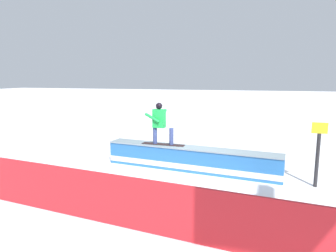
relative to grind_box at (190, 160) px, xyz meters
name	(u,v)px	position (x,y,z in m)	size (l,w,h in m)	color
ground_plane	(190,170)	(0.00, 0.00, -0.35)	(120.00, 120.00, 0.00)	white
grind_box	(190,160)	(0.00, 0.00, 0.00)	(5.81, 1.35, 0.78)	#296CB9
snowboarder	(160,122)	(1.06, -0.12, 1.18)	(1.48, 0.42, 1.41)	black
safety_fence	(146,206)	(0.00, 4.15, 0.19)	(9.51, 0.06, 1.08)	red
trail_marker	(318,153)	(-3.68, 0.49, 0.62)	(0.40, 0.10, 1.82)	#262628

